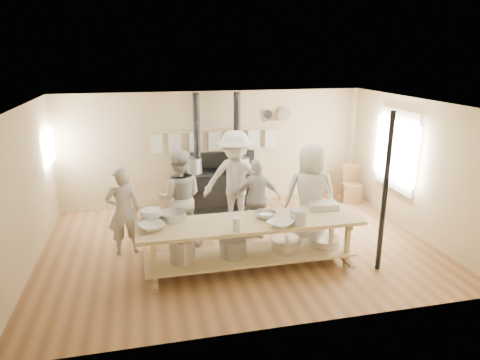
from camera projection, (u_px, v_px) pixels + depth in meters
The scene contains 24 objects.
ground at pixel (239, 246), 7.89m from camera, with size 7.00×7.00×0.00m, color brown.
room_shell at pixel (239, 160), 7.43m from camera, with size 7.00×7.00×7.00m.
window_right at pixel (397, 150), 8.76m from camera, with size 0.09×1.50×1.65m.
left_opening at pixel (49, 147), 8.57m from camera, with size 0.00×0.90×0.90m.
stove at pixel (218, 185), 9.72m from camera, with size 1.90×0.75×2.60m.
towel_rail at pixel (215, 138), 9.69m from camera, with size 3.00×0.04×0.47m.
back_wall_shelf at pixel (277, 116), 9.90m from camera, with size 0.63×0.14×0.32m.
prep_table at pixel (250, 240), 6.90m from camera, with size 3.60×0.90×0.85m.
support_post at pixel (385, 194), 6.69m from camera, with size 0.08×0.08×2.60m, color black.
cook_far_left at pixel (123, 211), 7.39m from camera, with size 0.57×0.38×1.58m, color #B8B1A3.
cook_left at pixel (179, 198), 7.74m from camera, with size 0.87×0.68×1.79m, color #B8B1A3.
cook_center at pixel (310, 196), 7.67m from camera, with size 0.93×0.61×1.91m, color #B8B1A3.
cook_right at pixel (257, 199), 8.06m from camera, with size 0.90×0.38×1.54m, color #B8B1A3.
cook_by_window at pixel (235, 180), 8.50m from camera, with size 1.28×0.74×1.98m, color #B8B1A3.
chair at pixel (352, 191), 10.15m from camera, with size 0.52×0.52×0.89m.
bowl_white_a at pixel (152, 226), 6.47m from camera, with size 0.39×0.39×0.09m, color white.
bowl_steel_a at pixel (151, 218), 6.77m from camera, with size 0.35×0.35×0.11m, color silver.
bowl_white_b at pixel (280, 224), 6.57m from camera, with size 0.38×0.38×0.09m, color white.
bowl_steel_b at pixel (266, 215), 6.91m from camera, with size 0.34×0.34×0.11m, color silver.
roasting_pan at pixel (323, 205), 7.33m from camera, with size 0.50×0.33×0.11m, color #B2B2B7.
mixing_bowl_large at pixel (173, 216), 6.84m from camera, with size 0.42×0.42×0.13m, color silver.
bucket_galv at pixel (299, 217), 6.66m from camera, with size 0.25×0.25×0.24m, color gray.
deep_bowl_enamel at pixel (151, 216), 6.76m from camera, with size 0.31×0.31×0.20m, color white.
pitcher at pixel (237, 224), 6.41m from camera, with size 0.14×0.14×0.21m, color white.
Camera 1 is at (-1.58, -7.04, 3.43)m, focal length 32.00 mm.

